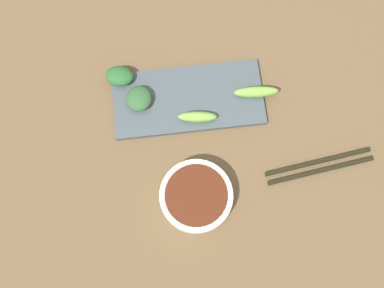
{
  "coord_description": "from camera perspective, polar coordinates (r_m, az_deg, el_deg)",
  "views": [
    {
      "loc": [
        -0.27,
        0.01,
        0.94
      ],
      "look_at": [
        -0.04,
        -0.02,
        0.05
      ],
      "focal_mm": 41.56,
      "sensor_mm": 36.0,
      "label": 1
    }
  ],
  "objects": [
    {
      "name": "tabletop",
      "position": [
        0.97,
        -1.2,
        1.34
      ],
      "size": [
        2.1,
        2.1,
        0.02
      ],
      "primitive_type": "cube",
      "color": "brown",
      "rests_on": "ground"
    },
    {
      "name": "sauce_bowl",
      "position": [
        0.9,
        0.53,
        -6.74
      ],
      "size": [
        0.15,
        0.15,
        0.04
      ],
      "color": "silver",
      "rests_on": "tabletop"
    },
    {
      "name": "serving_plate",
      "position": [
        0.97,
        -0.49,
        5.79
      ],
      "size": [
        0.15,
        0.33,
        0.01
      ],
      "primitive_type": "cube",
      "color": "#434E53",
      "rests_on": "tabletop"
    },
    {
      "name": "broccoli_leafy_0",
      "position": [
        0.99,
        -9.26,
        8.62
      ],
      "size": [
        0.06,
        0.07,
        0.03
      ],
      "primitive_type": "ellipsoid",
      "rotation": [
        0.0,
        0.0,
        -0.27
      ],
      "color": "#275D2C",
      "rests_on": "serving_plate"
    },
    {
      "name": "broccoli_stalk_1",
      "position": [
        0.94,
        0.7,
        3.51
      ],
      "size": [
        0.03,
        0.08,
        0.02
      ],
      "primitive_type": "ellipsoid",
      "rotation": [
        0.0,
        0.0,
        -0.11
      ],
      "color": "#77AD42",
      "rests_on": "serving_plate"
    },
    {
      "name": "broccoli_stalk_2",
      "position": [
        0.97,
        8.24,
        6.65
      ],
      "size": [
        0.03,
        0.1,
        0.03
      ],
      "primitive_type": "ellipsoid",
      "rotation": [
        0.0,
        0.0,
        -0.07
      ],
      "color": "#78B743",
      "rests_on": "serving_plate"
    },
    {
      "name": "broccoli_leafy_3",
      "position": [
        0.96,
        -6.8,
        5.81
      ],
      "size": [
        0.07,
        0.06,
        0.03
      ],
      "primitive_type": "ellipsoid",
      "rotation": [
        0.0,
        0.0,
        -0.18
      ],
      "color": "#2E5B30",
      "rests_on": "serving_plate"
    },
    {
      "name": "chopsticks",
      "position": [
        0.97,
        16.03,
        -2.76
      ],
      "size": [
        0.06,
        0.23,
        0.01
      ],
      "rotation": [
        0.0,
        0.0,
        0.12
      ],
      "color": "black",
      "rests_on": "tabletop"
    }
  ]
}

